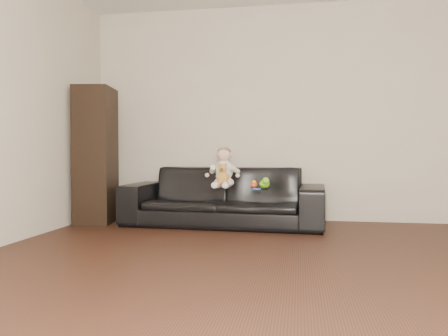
% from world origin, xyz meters
% --- Properties ---
extents(floor, '(5.50, 5.50, 0.00)m').
position_xyz_m(floor, '(0.00, 0.00, 0.00)').
color(floor, '#351C12').
rests_on(floor, ground).
extents(wall_back, '(5.00, 0.00, 5.00)m').
position_xyz_m(wall_back, '(0.00, 2.75, 1.30)').
color(wall_back, beige).
rests_on(wall_back, ground).
extents(sofa, '(2.26, 0.97, 0.65)m').
position_xyz_m(sofa, '(-0.79, 2.25, 0.33)').
color(sofa, black).
rests_on(sofa, floor).
extents(cabinet, '(0.47, 0.60, 1.57)m').
position_xyz_m(cabinet, '(-2.28, 2.15, 0.79)').
color(cabinet, black).
rests_on(cabinet, floor).
extents(shelf_item, '(0.22, 0.28, 0.28)m').
position_xyz_m(shelf_item, '(-2.26, 2.15, 1.14)').
color(shelf_item, silver).
rests_on(shelf_item, cabinet).
extents(baby, '(0.31, 0.38, 0.45)m').
position_xyz_m(baby, '(-0.77, 2.13, 0.63)').
color(baby, '#FBD4D5').
rests_on(baby, sofa).
extents(teddy_bear, '(0.12, 0.13, 0.22)m').
position_xyz_m(teddy_bear, '(-0.76, 1.99, 0.59)').
color(teddy_bear, '#BD8936').
rests_on(teddy_bear, sofa).
extents(toy_green, '(0.13, 0.15, 0.10)m').
position_xyz_m(toy_green, '(-0.32, 2.13, 0.48)').
color(toy_green, '#6FD118').
rests_on(toy_green, sofa).
extents(toy_rattle, '(0.08, 0.08, 0.07)m').
position_xyz_m(toy_rattle, '(-0.44, 2.16, 0.47)').
color(toy_rattle, '#E7461B').
rests_on(toy_rattle, sofa).
extents(toy_blue_disc, '(0.13, 0.13, 0.01)m').
position_xyz_m(toy_blue_disc, '(-0.39, 2.00, 0.44)').
color(toy_blue_disc, blue).
rests_on(toy_blue_disc, sofa).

